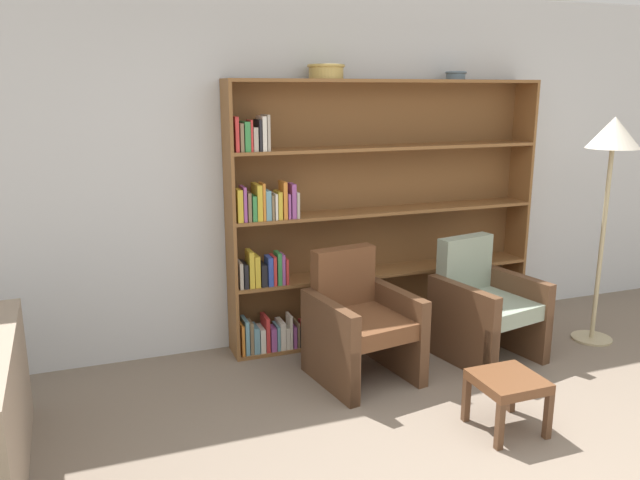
# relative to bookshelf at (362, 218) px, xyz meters

# --- Properties ---
(wall_back) EXTENTS (12.00, 0.06, 2.75)m
(wall_back) POSITION_rel_bookshelf_xyz_m (-0.10, 0.16, 0.37)
(wall_back) COLOR silver
(wall_back) RESTS_ON ground
(bookshelf) EXTENTS (2.60, 0.30, 2.08)m
(bookshelf) POSITION_rel_bookshelf_xyz_m (0.00, 0.00, 0.00)
(bookshelf) COLOR brown
(bookshelf) RESTS_ON ground
(bowl_cream) EXTENTS (0.28, 0.28, 0.11)m
(bowl_cream) POSITION_rel_bookshelf_xyz_m (-0.32, -0.03, 1.14)
(bowl_cream) COLOR tan
(bowl_cream) RESTS_ON bookshelf
(bowl_terracotta) EXTENTS (0.17, 0.17, 0.07)m
(bowl_terracotta) POSITION_rel_bookshelf_xyz_m (0.79, -0.03, 1.12)
(bowl_terracotta) COLOR slate
(bowl_terracotta) RESTS_ON bookshelf
(armchair_leather) EXTENTS (0.74, 0.77, 0.90)m
(armchair_leather) POSITION_rel_bookshelf_xyz_m (-0.32, -0.70, -0.60)
(armchair_leather) COLOR brown
(armchair_leather) RESTS_ON ground
(armchair_cushioned) EXTENTS (0.76, 0.79, 0.90)m
(armchair_cushioned) POSITION_rel_bookshelf_xyz_m (0.72, -0.70, -0.60)
(armchair_cushioned) COLOR brown
(armchair_cushioned) RESTS_ON ground
(floor_lamp) EXTENTS (0.40, 0.40, 1.81)m
(floor_lamp) POSITION_rel_bookshelf_xyz_m (1.75, -0.76, 0.57)
(floor_lamp) COLOR tan
(floor_lamp) RESTS_ON ground
(footstool) EXTENTS (0.38, 0.38, 0.35)m
(footstool) POSITION_rel_bookshelf_xyz_m (0.21, -1.68, -0.72)
(footstool) COLOR brown
(footstool) RESTS_ON ground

